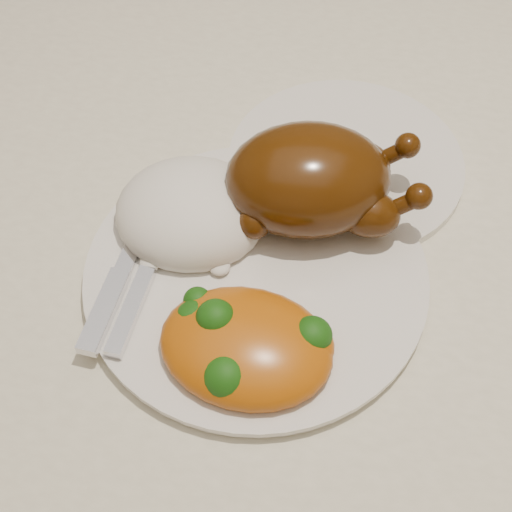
% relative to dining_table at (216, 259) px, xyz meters
% --- Properties ---
extents(floor, '(4.00, 4.00, 0.00)m').
position_rel_dining_table_xyz_m(floor, '(0.00, 0.00, -0.67)').
color(floor, '#4F331B').
rests_on(floor, ground).
extents(dining_table, '(1.60, 0.90, 0.76)m').
position_rel_dining_table_xyz_m(dining_table, '(0.00, 0.00, 0.00)').
color(dining_table, brown).
rests_on(dining_table, floor).
extents(tablecloth, '(1.73, 1.03, 0.18)m').
position_rel_dining_table_xyz_m(tablecloth, '(0.00, 0.00, 0.07)').
color(tablecloth, '#EEE7CC').
rests_on(tablecloth, dining_table).
extents(dinner_plate, '(0.35, 0.35, 0.01)m').
position_rel_dining_table_xyz_m(dinner_plate, '(0.06, -0.08, 0.11)').
color(dinner_plate, white).
rests_on(dinner_plate, tablecloth).
extents(side_plate, '(0.28, 0.28, 0.01)m').
position_rel_dining_table_xyz_m(side_plate, '(0.11, 0.06, 0.11)').
color(side_plate, white).
rests_on(side_plate, tablecloth).
extents(roast_chicken, '(0.18, 0.14, 0.09)m').
position_rel_dining_table_xyz_m(roast_chicken, '(0.09, -0.01, 0.16)').
color(roast_chicken, '#4D2708').
rests_on(roast_chicken, dinner_plate).
extents(rice_mound, '(0.15, 0.14, 0.07)m').
position_rel_dining_table_xyz_m(rice_mound, '(-0.00, -0.05, 0.13)').
color(rice_mound, white).
rests_on(rice_mound, dinner_plate).
extents(mac_and_cheese, '(0.13, 0.10, 0.05)m').
position_rel_dining_table_xyz_m(mac_and_cheese, '(0.08, -0.15, 0.13)').
color(mac_and_cheese, '#C2650C').
rests_on(mac_and_cheese, dinner_plate).
extents(cutlery, '(0.04, 0.18, 0.01)m').
position_rel_dining_table_xyz_m(cutlery, '(-0.03, -0.12, 0.12)').
color(cutlery, silver).
rests_on(cutlery, dinner_plate).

